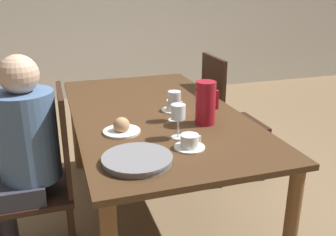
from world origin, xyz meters
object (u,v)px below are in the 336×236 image
at_px(person_seated, 22,149).
at_px(bread_plate, 122,128).
at_px(chair_person_side, 46,177).
at_px(red_pitcher, 205,103).
at_px(teacup_near_person, 190,142).
at_px(serving_tray, 137,160).
at_px(teacup_across, 174,106).
at_px(chair_opposite, 225,116).
at_px(wine_glass_water, 174,99).
at_px(wine_glass_juice, 178,114).

distance_m(person_seated, bread_plate, 0.51).
distance_m(chair_person_side, person_seated, 0.21).
bearing_deg(red_pitcher, teacup_near_person, -125.05).
bearing_deg(serving_tray, red_pitcher, 37.28).
xyz_separation_m(chair_person_side, teacup_across, (0.79, 0.20, 0.26)).
height_order(chair_opposite, red_pitcher, chair_opposite).
height_order(chair_person_side, chair_opposite, same).
relative_size(person_seated, teacup_across, 7.79).
relative_size(wine_glass_water, teacup_near_person, 1.15).
bearing_deg(wine_glass_juice, teacup_near_person, -84.45).
relative_size(chair_person_side, red_pitcher, 4.02).
height_order(chair_opposite, person_seated, person_seated).
distance_m(chair_person_side, teacup_across, 0.86).
xyz_separation_m(wine_glass_juice, teacup_across, (0.12, 0.42, -0.10)).
relative_size(chair_opposite, red_pitcher, 4.02).
distance_m(chair_opposite, person_seated, 1.58).
bearing_deg(teacup_across, serving_tray, -121.20).
relative_size(chair_person_side, wine_glass_water, 5.64).
height_order(chair_opposite, bread_plate, chair_opposite).
relative_size(red_pitcher, teacup_across, 1.62).
bearing_deg(red_pitcher, teacup_across, 109.80).
relative_size(teacup_near_person, serving_tray, 0.48).
bearing_deg(bread_plate, wine_glass_water, 15.63).
xyz_separation_m(person_seated, teacup_across, (0.89, 0.23, 0.07)).
bearing_deg(teacup_near_person, person_seated, 157.42).
relative_size(wine_glass_juice, bread_plate, 0.90).
bearing_deg(teacup_near_person, wine_glass_water, 82.26).
bearing_deg(wine_glass_juice, red_pitcher, 35.16).
distance_m(wine_glass_juice, bread_plate, 0.32).
bearing_deg(bread_plate, chair_opposite, 34.56).
bearing_deg(bread_plate, chair_person_side, 172.17).
xyz_separation_m(red_pitcher, wine_glass_juice, (-0.22, -0.15, 0.01)).
distance_m(teacup_near_person, teacup_across, 0.57).
height_order(chair_opposite, teacup_across, chair_opposite).
height_order(wine_glass_water, teacup_across, wine_glass_water).
height_order(red_pitcher, teacup_near_person, red_pitcher).
distance_m(wine_glass_water, teacup_near_person, 0.40).
distance_m(person_seated, serving_tray, 0.65).
height_order(wine_glass_juice, serving_tray, wine_glass_juice).
relative_size(person_seated, wine_glass_juice, 6.54).
distance_m(chair_opposite, teacup_across, 0.73).
xyz_separation_m(chair_opposite, teacup_across, (-0.56, -0.39, 0.26)).
xyz_separation_m(red_pitcher, wine_glass_water, (-0.15, 0.10, 0.00)).
bearing_deg(chair_opposite, serving_tray, -42.70).
bearing_deg(chair_person_side, wine_glass_juice, -107.90).
bearing_deg(wine_glass_juice, bread_plate, 148.31).
bearing_deg(wine_glass_water, serving_tray, -125.36).
bearing_deg(chair_opposite, red_pitcher, -35.18).
xyz_separation_m(chair_opposite, bread_plate, (-0.94, -0.64, 0.25)).
relative_size(chair_person_side, serving_tray, 3.10).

